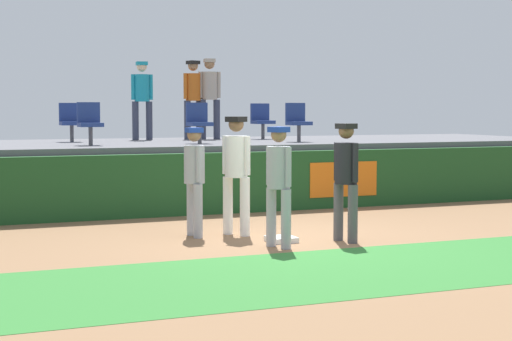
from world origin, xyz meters
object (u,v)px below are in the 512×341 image
player_runner_visitor (279,178)px  seat_front_center (199,120)px  player_umpire (346,173)px  spectator_casual (193,94)px  player_fielder_home (236,167)px  spectator_hooded (142,95)px  player_coach_visitor (194,174)px  seat_front_right (298,120)px  seat_front_left (90,121)px  seat_back_left (71,120)px  spectator_capped (210,93)px  first_base (281,239)px  seat_back_right (262,119)px

player_runner_visitor → seat_front_center: seat_front_center is taller
player_runner_visitor → player_umpire: player_umpire is taller
spectator_casual → player_fielder_home: bearing=63.5°
player_runner_visitor → spectator_hooded: spectator_hooded is taller
player_runner_visitor → player_coach_visitor: size_ratio=1.02×
seat_front_right → player_umpire: bearing=-107.6°
seat_front_right → seat_front_left: bearing=-180.0°
seat_front_left → spectator_casual: size_ratio=0.46×
player_runner_visitor → player_umpire: bearing=75.1°
player_runner_visitor → seat_back_left: bearing=174.3°
player_umpire → seat_front_right: 5.56m
player_umpire → spectator_hooded: spectator_hooded is taller
player_runner_visitor → spectator_capped: (1.60, 7.67, 1.37)m
player_umpire → seat_front_center: size_ratio=2.10×
first_base → player_runner_visitor: player_runner_visitor is taller
player_fielder_home → seat_front_right: seat_front_right is taller
player_coach_visitor → spectator_capped: (2.40, 6.26, 1.39)m
first_base → spectator_hooded: size_ratio=0.22×
player_fielder_home → seat_front_right: bearing=111.2°
seat_front_center → seat_back_right: 2.81m
seat_back_right → spectator_casual: size_ratio=0.46×
spectator_hooded → seat_front_right: bearing=142.9°
seat_front_left → seat_front_right: size_ratio=1.00×
seat_front_right → player_coach_visitor: bearing=-132.5°
player_runner_visitor → player_umpire: 1.13m
player_fielder_home → player_coach_visitor: player_fielder_home is taller
player_coach_visitor → seat_back_left: seat_back_left is taller
spectator_hooded → seat_back_left: bearing=23.5°
seat_front_left → seat_front_center: same height
spectator_hooded → spectator_casual: size_ratio=0.97×
seat_front_center → seat_front_right: 2.24m
first_base → seat_front_right: bearing=62.4°
seat_front_center → spectator_capped: spectator_capped is taller
player_umpire → spectator_casual: size_ratio=0.96×
first_base → player_runner_visitor: (-0.23, -0.42, 0.96)m
player_runner_visitor → player_fielder_home: bearing=167.4°
spectator_casual → first_base: bearing=67.8°
player_coach_visitor → spectator_hooded: spectator_hooded is taller
seat_front_right → spectator_hooded: 3.75m
first_base → player_coach_visitor: 1.71m
spectator_hooded → seat_front_left: bearing=59.2°
player_coach_visitor → spectator_casual: spectator_casual is taller
player_fielder_home → seat_front_center: (0.71, 4.03, 0.67)m
player_umpire → seat_front_left: seat_front_left is taller
first_base → seat_back_left: size_ratio=0.48×
seat_back_left → spectator_hooded: size_ratio=0.47×
first_base → player_coach_visitor: (-1.04, 0.99, 0.94)m
player_umpire → seat_front_left: (-2.80, 5.26, 0.72)m
seat_front_center → spectator_hooded: (-0.57, 2.42, 0.57)m
seat_front_center → seat_back_left: same height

